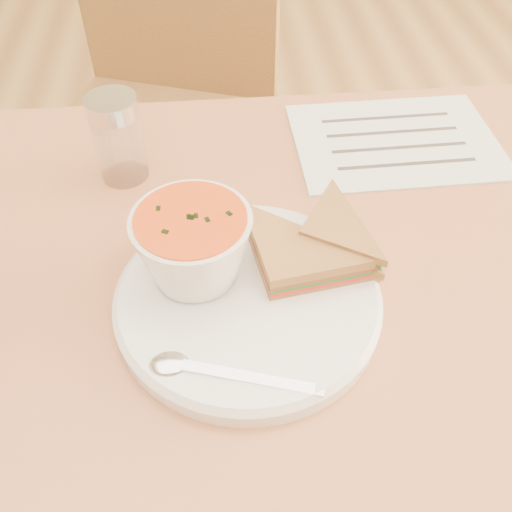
{
  "coord_description": "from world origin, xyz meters",
  "views": [
    {
      "loc": [
        -0.02,
        -0.39,
        1.2
      ],
      "look_at": [
        0.02,
        -0.01,
        0.8
      ],
      "focal_mm": 40.0,
      "sensor_mm": 36.0,
      "label": 1
    }
  ],
  "objects_px": {
    "soup_bowl": "(194,249)",
    "condiment_shaker": "(118,139)",
    "dining_table": "(243,441)",
    "chair_far": "(153,133)",
    "plate": "(248,300)"
  },
  "relations": [
    {
      "from": "condiment_shaker",
      "to": "plate",
      "type": "bearing_deg",
      "value": -58.63
    },
    {
      "from": "soup_bowl",
      "to": "condiment_shaker",
      "type": "bearing_deg",
      "value": 114.04
    },
    {
      "from": "soup_bowl",
      "to": "condiment_shaker",
      "type": "distance_m",
      "value": 0.21
    },
    {
      "from": "soup_bowl",
      "to": "chair_far",
      "type": "bearing_deg",
      "value": 98.58
    },
    {
      "from": "condiment_shaker",
      "to": "soup_bowl",
      "type": "bearing_deg",
      "value": -65.96
    },
    {
      "from": "soup_bowl",
      "to": "dining_table",
      "type": "bearing_deg",
      "value": 6.24
    },
    {
      "from": "chair_far",
      "to": "condiment_shaker",
      "type": "distance_m",
      "value": 0.55
    },
    {
      "from": "chair_far",
      "to": "soup_bowl",
      "type": "height_order",
      "value": "chair_far"
    },
    {
      "from": "dining_table",
      "to": "plate",
      "type": "height_order",
      "value": "plate"
    },
    {
      "from": "dining_table",
      "to": "condiment_shaker",
      "type": "height_order",
      "value": "condiment_shaker"
    },
    {
      "from": "dining_table",
      "to": "plate",
      "type": "bearing_deg",
      "value": -76.94
    },
    {
      "from": "chair_far",
      "to": "condiment_shaker",
      "type": "height_order",
      "value": "chair_far"
    },
    {
      "from": "dining_table",
      "to": "chair_far",
      "type": "height_order",
      "value": "chair_far"
    },
    {
      "from": "dining_table",
      "to": "chair_far",
      "type": "xyz_separation_m",
      "value": [
        -0.14,
        0.65,
        0.12
      ]
    },
    {
      "from": "dining_table",
      "to": "condiment_shaker",
      "type": "distance_m",
      "value": 0.48
    }
  ]
}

